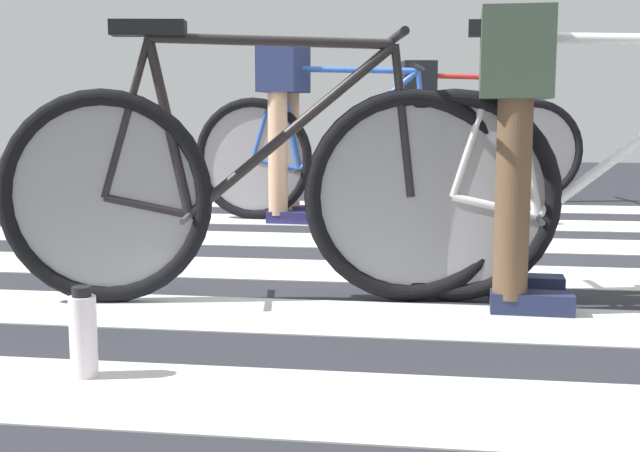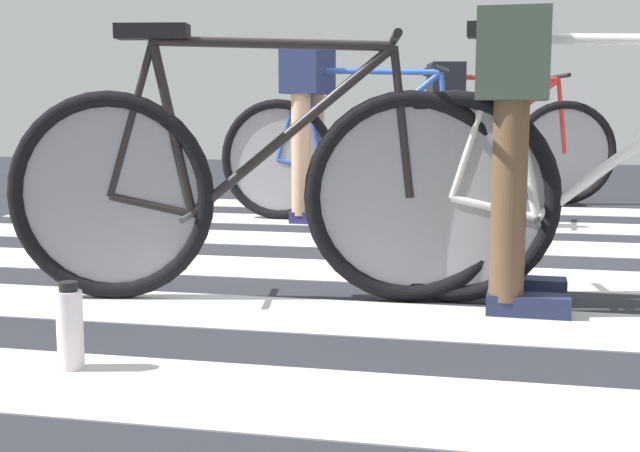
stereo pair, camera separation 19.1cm
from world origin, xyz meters
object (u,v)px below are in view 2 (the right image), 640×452
Objects in this scene: bicycle_2_of_4 at (611,193)px; cyclist_3_of_4 at (309,108)px; water_bottle at (70,328)px; cyclist_2_of_4 at (514,119)px; bicycle_1_of_4 at (258,189)px; bicycle_3_of_4 at (360,156)px; bicycle_4_of_4 at (490,149)px; cyclist_4_of_4 at (446,114)px.

bicycle_2_of_4 is 1.70× the size of cyclist_3_of_4.
cyclist_2_of_4 is at bearing 41.14° from water_bottle.
cyclist_2_of_4 is at bearing -2.79° from bicycle_1_of_4.
bicycle_1_of_4 is 0.92m from water_bottle.
bicycle_3_of_4 is 7.67× the size of water_bottle.
bicycle_1_of_4 is at bearing -114.20° from bicycle_4_of_4.
bicycle_2_of_4 is 2.46m from cyclist_3_of_4.
bicycle_2_of_4 is 3.12m from cyclist_4_of_4.
bicycle_4_of_4 is 7.57× the size of water_bottle.
bicycle_3_of_4 is 1.01× the size of bicycle_4_of_4.
cyclist_3_of_4 reaches higher than water_bottle.
water_bottle is at bearing -110.83° from cyclist_4_of_4.
bicycle_2_of_4 is at bearing -87.80° from cyclist_4_of_4.
water_bottle is at bearing -137.05° from cyclist_2_of_4.
cyclist_3_of_4 is 1.54m from bicycle_4_of_4.
cyclist_3_of_4 is at bearing -135.79° from cyclist_4_of_4.
cyclist_2_of_4 is 0.99× the size of cyclist_4_of_4.
cyclist_3_of_4 reaches higher than cyclist_2_of_4.
cyclist_3_of_4 is 1.28m from cyclist_4_of_4.
cyclist_4_of_4 is (-0.30, -0.06, 0.24)m from bicycle_4_of_4.
bicycle_1_of_4 is at bearing -86.17° from bicycle_3_of_4.
bicycle_3_of_4 is at bearing -133.59° from bicycle_4_of_4.
bicycle_3_of_4 is 0.42m from cyclist_3_of_4.
water_bottle is (-0.26, -2.89, -0.28)m from bicycle_3_of_4.
bicycle_2_of_4 is (1.15, 0.09, 0.00)m from bicycle_1_of_4.
cyclist_2_of_4 is 2.12m from bicycle_3_of_4.
cyclist_4_of_4 is (-0.72, 3.03, 0.24)m from bicycle_2_of_4.
bicycle_1_of_4 and bicycle_3_of_4 have the same top height.
cyclist_2_of_4 reaches higher than bicycle_4_of_4.
bicycle_2_of_4 is 0.39m from cyclist_2_of_4.
bicycle_2_of_4 is 1.70m from water_bottle.
water_bottle is (-1.09, -0.95, -0.51)m from cyclist_2_of_4.
bicycle_3_of_4 is 1.34m from bicycle_4_of_4.
cyclist_4_of_4 is at bearing 99.47° from cyclist_2_of_4.
bicycle_2_of_4 is at bearing -55.57° from bicycle_3_of_4.
cyclist_3_of_4 is at bearing 88.32° from bicycle_1_of_4.
bicycle_4_of_4 is (-0.41, 3.09, 0.00)m from bicycle_2_of_4.
bicycle_1_of_4 is 2.11m from cyclist_3_of_4.
cyclist_2_of_4 is (-0.31, 0.01, 0.24)m from bicycle_2_of_4.
cyclist_4_of_4 is (0.43, 3.12, 0.24)m from bicycle_1_of_4.
bicycle_1_of_4 is 0.99× the size of bicycle_3_of_4.
bicycle_2_of_4 is 1.79× the size of cyclist_4_of_4.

